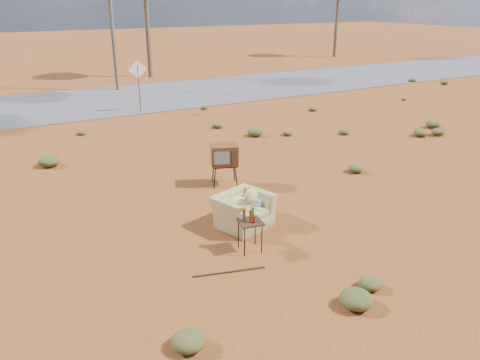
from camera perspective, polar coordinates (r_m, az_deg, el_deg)
ground at (r=9.76m, az=1.15°, el=-6.72°), size 140.00×140.00×0.00m
highway at (r=23.32m, az=-17.80°, el=9.01°), size 140.00×7.00×0.04m
armchair at (r=10.01m, az=0.63°, el=-3.10°), size 1.42×1.18×0.97m
tv_unit at (r=12.04m, az=-1.93°, el=3.03°), size 0.82×0.74×1.09m
side_table at (r=8.93m, az=1.01°, el=-4.84°), size 0.50×0.50×0.90m
rusty_bar at (r=8.52m, az=-1.34°, el=-11.11°), size 1.29×0.38×0.04m
road_sign at (r=20.54m, az=-12.31°, el=12.19°), size 0.78×0.06×2.19m
utility_pole_center at (r=25.75m, az=-15.54°, el=19.61°), size 1.40×0.20×8.00m
scrub_patch at (r=13.14m, az=-11.65°, el=1.07°), size 17.49×8.07×0.33m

